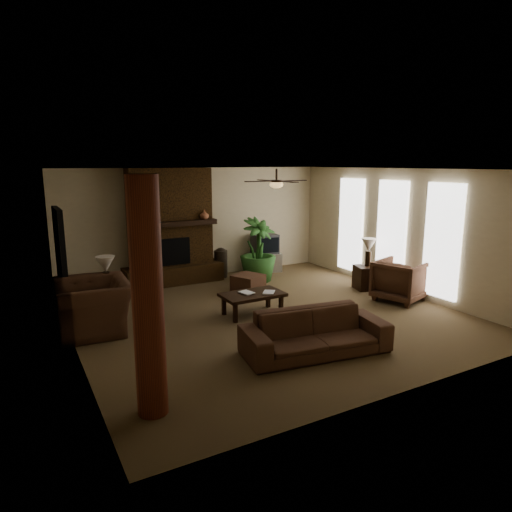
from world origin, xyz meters
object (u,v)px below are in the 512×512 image
armchair_left (93,298)px  coffee_table (253,296)px  tv_stand (265,262)px  floor_vase (221,261)px  lamp_right (369,247)px  floor_plant (258,264)px  ottoman (248,283)px  lamp_left (106,267)px  side_table_right (366,278)px  log_column (148,300)px  armchair_right (400,279)px  sofa (316,326)px  side_table_left (105,303)px

armchair_left → coffee_table: armchair_left is taller
coffee_table → tv_stand: size_ratio=1.41×
floor_vase → lamp_right: (2.55, -2.69, 0.57)m
floor_plant → ottoman: bearing=-132.2°
lamp_left → lamp_right: (5.75, -0.86, 0.00)m
coffee_table → side_table_right: size_ratio=2.18×
armchair_left → lamp_left: armchair_left is taller
coffee_table → lamp_left: (-2.50, 1.18, 0.63)m
log_column → ottoman: bearing=49.5°
armchair_left → armchair_right: 6.21m
armchair_left → side_table_right: armchair_left is taller
side_table_right → lamp_right: bearing=20.3°
sofa → armchair_right: size_ratio=2.35×
sofa → lamp_right: bearing=45.1°
sofa → floor_plant: bearing=81.2°
floor_vase → side_table_right: floor_vase is taller
ottoman → lamp_left: bearing=-175.4°
armchair_right → ottoman: bearing=31.9°
armchair_left → floor_plant: 4.48m
coffee_table → side_table_left: (-2.56, 1.24, -0.10)m
log_column → lamp_right: log_column is taller
ottoman → side_table_right: 2.78m
armchair_left → floor_plant: size_ratio=0.87×
sofa → tv_stand: 5.48m
log_column → coffee_table: (2.73, 2.54, -1.03)m
floor_plant → lamp_right: 2.72m
armchair_left → floor_vase: 4.31m
armchair_right → coffee_table: (-3.21, 0.72, -0.11)m
log_column → floor_vase: 6.60m
side_table_right → ottoman: bearing=156.1°
floor_plant → armchair_left: bearing=-159.3°
armchair_left → floor_vase: armchair_left is taller
side_table_left → log_column: bearing=-92.6°
floor_plant → side_table_left: size_ratio=2.90×
log_column → armchair_left: log_column is taller
coffee_table → side_table_right: (3.21, 0.31, -0.10)m
floor_plant → side_table_right: floor_plant is taller
side_table_left → lamp_right: (5.81, -0.91, 0.73)m
log_column → ottoman: 5.36m
coffee_table → lamp_left: size_ratio=1.85×
sofa → armchair_right: armchair_right is taller
lamp_left → side_table_left: bearing=133.8°
sofa → lamp_left: lamp_left is taller
coffee_table → lamp_right: size_ratio=1.85×
sofa → armchair_right: 3.50m
tv_stand → side_table_right: side_table_right is taller
log_column → coffee_table: 3.87m
lamp_left → lamp_right: bearing=-8.5°
floor_vase → side_table_right: (2.51, -2.70, -0.16)m
sofa → lamp_right: lamp_right is taller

